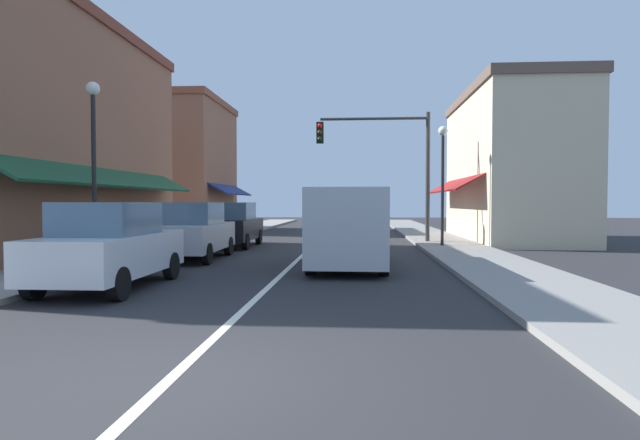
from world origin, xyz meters
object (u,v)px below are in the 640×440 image
Objects in this scene: parked_car_third_left at (233,225)px; van_in_lane at (349,225)px; street_lamp_right_mid at (443,166)px; parked_car_nearest_left at (110,246)px; traffic_signal_mast_arm at (389,154)px; street_lamp_left_near at (94,144)px; parked_car_second_left at (193,231)px.

parked_car_third_left is 7.91m from van_in_lane.
parked_car_nearest_left is at bearing -129.28° from street_lamp_right_mid.
traffic_signal_mast_arm is at bearing 17.05° from parked_car_third_left.
street_lamp_left_near is (-2.06, -7.00, 2.46)m from parked_car_third_left.
traffic_signal_mast_arm reaches higher than van_in_lane.
van_in_lane is at bearing -53.66° from parked_car_third_left.
parked_car_nearest_left is 5.52m from parked_car_second_left.
traffic_signal_mast_arm is 1.12× the size of street_lamp_left_near.
van_in_lane is (4.85, -1.62, 0.27)m from parked_car_second_left.
parked_car_nearest_left is 0.88× the size of street_lamp_right_mid.
parked_car_third_left is at bearing 88.97° from parked_car_nearest_left.
street_lamp_right_mid is at bearing -46.67° from traffic_signal_mast_arm.
traffic_signal_mast_arm is 12.26m from street_lamp_left_near.
street_lamp_left_near is (-1.95, -2.30, 2.46)m from parked_car_second_left.
parked_car_third_left is at bearing 87.54° from parked_car_second_left.
van_in_lane is at bearing 5.72° from street_lamp_left_near.
parked_car_nearest_left is at bearing -90.93° from parked_car_third_left.
traffic_signal_mast_arm reaches higher than street_lamp_right_mid.
parked_car_second_left and parked_car_third_left have the same top height.
traffic_signal_mast_arm is (6.27, 1.99, 2.93)m from parked_car_third_left.
parked_car_third_left is (0.07, 10.22, 0.00)m from parked_car_nearest_left.
parked_car_third_left is at bearing 179.43° from street_lamp_right_mid.
parked_car_nearest_left is 0.74× the size of traffic_signal_mast_arm.
street_lamp_left_near reaches higher than parked_car_nearest_left.
traffic_signal_mast_arm is at bearing 45.18° from parked_car_second_left.
street_lamp_right_mid is at bearing 61.33° from van_in_lane.
parked_car_nearest_left and parked_car_third_left have the same top height.
parked_car_nearest_left is at bearing -58.34° from street_lamp_left_near.
street_lamp_left_near reaches higher than parked_car_second_left.
parked_car_second_left is 9.69m from traffic_signal_mast_arm.
parked_car_third_left is 7.70m from street_lamp_left_near.
parked_car_nearest_left is 1.00× the size of parked_car_second_left.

